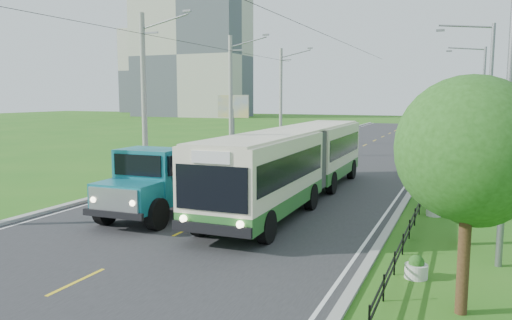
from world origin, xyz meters
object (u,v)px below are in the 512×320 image
Objects in this scene: pole_mid at (231,96)px; streetlight_mid at (486,100)px; tree_third at (470,121)px; tree_back at (469,115)px; planter_mid at (443,180)px; billboard_left at (233,110)px; streetlight_far at (481,99)px; dump_truck at (163,176)px; billboard_right at (512,92)px; tree_fourth at (470,123)px; tree_fifth at (470,115)px; streetlight_near at (503,103)px; planter_near at (434,209)px; tree_second at (470,143)px; pole_far at (281,96)px; planter_front at (416,268)px; pole_near at (144,96)px; planter_far at (448,163)px; bus at (295,159)px; tree_front at (472,157)px.

pole_mid reaches higher than streetlight_mid.
tree_third is 1.09× the size of tree_back.
planter_mid is 20.99m from billboard_left.
dump_truck is at bearing -116.33° from streetlight_far.
tree_fourth is at bearing -112.64° from billboard_right.
pole_mid is 1.10× the size of streetlight_far.
tree_third is 12.00m from tree_fifth.
pole_mid reaches higher than billboard_right.
streetlight_near is at bearing -48.01° from pole_mid.
streetlight_far is 14.88m from planter_mid.
tree_fifth reaches higher than planter_near.
pole_mid is 20.16m from streetlight_far.
tree_second is at bearing -71.97° from planter_near.
tree_fifth is 19.74m from billboard_left.
streetlight_far is 13.54× the size of planter_near.
pole_far is 19.43m from tree_back.
planter_front is at bearing -21.13° from dump_truck.
pole_near is 1.82× the size of tree_back.
tree_fifth is 6.28m from streetlight_mid.
billboard_right is (3.70, 22.00, 5.06)m from planter_front.
planter_near is (0.00, 8.00, 0.00)m from planter_front.
tree_second is (18.12, -18.86, -1.57)m from pole_mid.
planter_mid is 16.40m from dump_truck.
pole_far is 24.33m from billboard_right.
planter_far is 0.04× the size of bus.
dump_truck is at bearing -131.87° from planter_mid.
tree_third is (18.12, -24.86, -1.11)m from pole_far.
planter_far is 6.58m from billboard_right.
billboard_left reaches higher than planter_far.
pole_near reaches higher than tree_second.
tree_second is 7.91× the size of planter_mid.
tree_fourth is 0.76× the size of dump_truck.
tree_back is 20.46m from planter_near.
pole_far is 1.10× the size of streetlight_far.
planter_front and planter_far have the same top height.
tree_fourth is (18.12, -18.86, -1.51)m from pole_far.
streetlight_near reaches higher than planter_far.
streetlight_near is at bearing -71.20° from planter_near.
pole_far reaches higher than tree_fifth.
tree_second is 18.00m from tree_fifth.
tree_fourth is 8.06× the size of planter_near.
pole_mid is 18.89m from tree_back.
pole_far is 1.82× the size of tree_back.
dump_truck is (5.96, -19.17, -3.42)m from pole_mid.
tree_fourth is (-0.00, 6.00, -0.40)m from tree_third.
tree_third is (0.00, 12.00, 0.27)m from tree_front.
streetlight_far is (0.00, 14.00, 0.00)m from streetlight_mid.
pole_far is 1.10× the size of streetlight_near.
planter_mid is 0.09× the size of billboard_right.
planter_mid is at bearing 90.00° from planter_front.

